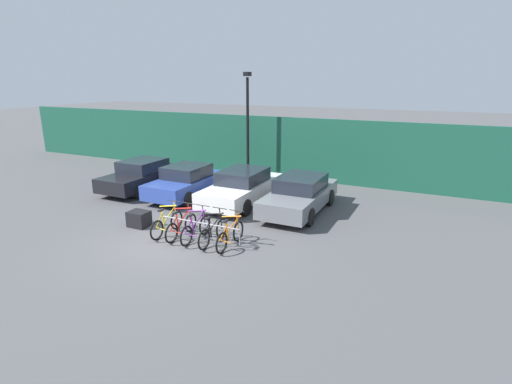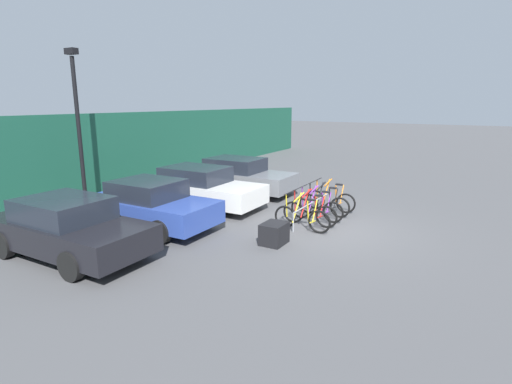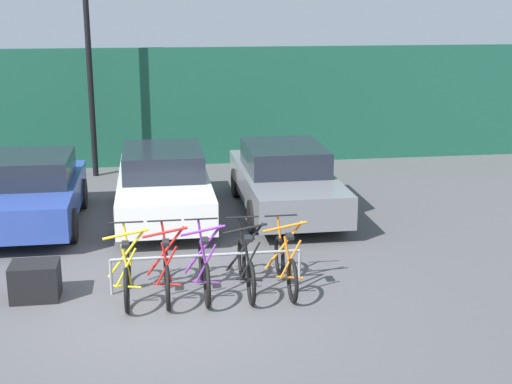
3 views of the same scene
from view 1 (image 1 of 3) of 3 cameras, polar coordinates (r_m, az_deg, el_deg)
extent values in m
plane|color=#4C4C4F|center=(13.03, -12.15, -7.06)|extent=(120.00, 120.00, 0.00)
cube|color=#19513D|center=(20.63, 3.81, 6.31)|extent=(36.00, 0.16, 3.13)
cylinder|color=gray|center=(12.96, -8.04, -4.37)|extent=(2.89, 0.04, 0.04)
cylinder|color=gray|center=(13.86, -13.02, -4.47)|extent=(0.04, 0.04, 0.55)
cylinder|color=gray|center=(12.36, -2.35, -6.61)|extent=(0.04, 0.04, 0.55)
torus|color=black|center=(13.21, -13.98, -5.32)|extent=(0.06, 0.66, 0.66)
torus|color=black|center=(13.97, -11.28, -3.96)|extent=(0.06, 0.66, 0.66)
cylinder|color=yellow|center=(13.60, -12.27, -3.15)|extent=(0.60, 0.04, 0.76)
cylinder|color=yellow|center=(13.46, -12.48, -1.97)|extent=(0.68, 0.04, 0.16)
cylinder|color=yellow|center=(13.37, -13.12, -3.81)|extent=(0.14, 0.04, 0.63)
cylinder|color=yellow|center=(13.21, -13.67, -3.97)|extent=(0.32, 0.03, 0.58)
cylinder|color=yellow|center=(13.36, -13.44, -5.15)|extent=(0.40, 0.03, 0.08)
cylinder|color=yellow|center=(13.83, -11.46, -2.66)|extent=(0.12, 0.04, 0.69)
cylinder|color=black|center=(13.69, -11.65, -1.27)|extent=(0.52, 0.03, 0.03)
cube|color=black|center=(13.19, -13.47, -2.54)|extent=(0.10, 0.22, 0.05)
torus|color=black|center=(12.87, -11.98, -5.77)|extent=(0.06, 0.66, 0.66)
torus|color=black|center=(13.65, -9.33, -4.34)|extent=(0.06, 0.66, 0.66)
cylinder|color=red|center=(13.26, -10.29, -3.53)|extent=(0.60, 0.04, 0.76)
cylinder|color=red|center=(13.13, -10.48, -2.32)|extent=(0.68, 0.04, 0.16)
cylinder|color=red|center=(13.03, -11.13, -4.21)|extent=(0.14, 0.04, 0.63)
cylinder|color=red|center=(12.87, -11.66, -4.38)|extent=(0.32, 0.03, 0.58)
cylinder|color=red|center=(13.02, -11.44, -5.59)|extent=(0.40, 0.03, 0.08)
cylinder|color=red|center=(13.51, -9.49, -3.02)|extent=(0.12, 0.04, 0.69)
cylinder|color=black|center=(13.36, -9.66, -1.59)|extent=(0.52, 0.03, 0.03)
cube|color=black|center=(12.85, -11.45, -2.92)|extent=(0.10, 0.22, 0.05)
torus|color=black|center=(12.55, -9.91, -6.22)|extent=(0.06, 0.66, 0.66)
torus|color=black|center=(13.35, -7.32, -4.72)|extent=(0.06, 0.66, 0.66)
cylinder|color=#752D99|center=(12.96, -8.25, -3.91)|extent=(0.60, 0.04, 0.76)
cylinder|color=#752D99|center=(12.82, -8.43, -2.68)|extent=(0.68, 0.04, 0.16)
cylinder|color=#752D99|center=(12.72, -9.07, -4.62)|extent=(0.14, 0.04, 0.63)
cylinder|color=#752D99|center=(12.56, -9.59, -4.80)|extent=(0.32, 0.03, 0.58)
cylinder|color=#752D99|center=(12.71, -9.39, -6.03)|extent=(0.40, 0.03, 0.08)
cylinder|color=#752D99|center=(13.20, -7.47, -3.38)|extent=(0.12, 0.04, 0.69)
cylinder|color=black|center=(13.06, -7.63, -1.92)|extent=(0.52, 0.03, 0.03)
cube|color=black|center=(12.53, -9.38, -3.30)|extent=(0.10, 0.22, 0.05)
torus|color=black|center=(12.21, -7.44, -6.76)|extent=(0.06, 0.66, 0.66)
torus|color=black|center=(13.04, -4.94, -5.17)|extent=(0.06, 0.66, 0.66)
cylinder|color=black|center=(12.63, -5.82, -4.35)|extent=(0.60, 0.04, 0.76)
cylinder|color=black|center=(12.48, -5.98, -3.09)|extent=(0.68, 0.04, 0.16)
cylinder|color=black|center=(12.39, -6.62, -5.10)|extent=(0.14, 0.04, 0.63)
cylinder|color=black|center=(12.22, -7.12, -5.29)|extent=(0.32, 0.03, 0.58)
cylinder|color=black|center=(12.38, -6.94, -6.54)|extent=(0.40, 0.03, 0.08)
cylinder|color=black|center=(12.88, -5.08, -3.80)|extent=(0.12, 0.04, 0.69)
cylinder|color=black|center=(12.73, -5.21, -2.31)|extent=(0.52, 0.03, 0.03)
cube|color=black|center=(12.19, -6.90, -3.75)|extent=(0.10, 0.22, 0.05)
torus|color=black|center=(11.91, -4.94, -7.28)|extent=(0.06, 0.66, 0.66)
torus|color=black|center=(12.76, -2.56, -5.61)|extent=(0.06, 0.66, 0.66)
cylinder|color=orange|center=(12.34, -3.38, -4.79)|extent=(0.60, 0.04, 0.76)
cylinder|color=orange|center=(12.19, -3.52, -3.51)|extent=(0.68, 0.04, 0.16)
cylinder|color=orange|center=(12.09, -4.14, -5.57)|extent=(0.14, 0.04, 0.63)
cylinder|color=orange|center=(11.92, -4.62, -5.77)|extent=(0.32, 0.03, 0.58)
cylinder|color=orange|center=(12.08, -4.46, -7.05)|extent=(0.40, 0.03, 0.08)
cylinder|color=orange|center=(12.60, -2.67, -4.22)|extent=(0.12, 0.04, 0.69)
cylinder|color=black|center=(12.44, -2.78, -2.70)|extent=(0.52, 0.03, 0.03)
cube|color=black|center=(11.89, -4.40, -4.19)|extent=(0.10, 0.22, 0.05)
cube|color=black|center=(19.21, -15.95, 1.96)|extent=(1.80, 4.20, 0.62)
cube|color=#1E232D|center=(19.16, -15.88, 3.68)|extent=(1.58, 1.93, 0.52)
cylinder|color=black|center=(20.71, -15.49, 2.28)|extent=(0.20, 0.64, 0.64)
cylinder|color=black|center=(19.65, -11.70, 1.81)|extent=(0.20, 0.64, 0.64)
cylinder|color=black|center=(19.00, -20.24, 0.65)|extent=(0.20, 0.64, 0.64)
cylinder|color=black|center=(17.84, -16.37, 0.05)|extent=(0.20, 0.64, 0.64)
cube|color=#2D479E|center=(17.57, -9.97, 1.05)|extent=(1.80, 3.92, 0.62)
cube|color=#1E232D|center=(17.51, -9.87, 2.93)|extent=(1.58, 1.80, 0.52)
cylinder|color=black|center=(19.01, -10.07, 1.42)|extent=(0.20, 0.64, 0.64)
cylinder|color=black|center=(18.09, -5.64, 0.85)|extent=(0.20, 0.64, 0.64)
cylinder|color=black|center=(17.28, -14.41, -0.32)|extent=(0.20, 0.64, 0.64)
cylinder|color=black|center=(16.26, -9.76, -1.05)|extent=(0.20, 0.64, 0.64)
cube|color=silver|center=(16.48, -2.06, 0.30)|extent=(1.80, 4.57, 0.62)
cube|color=#1E232D|center=(16.44, -1.89, 2.31)|extent=(1.58, 2.10, 0.52)
cylinder|color=black|center=(18.06, -2.52, 0.89)|extent=(0.20, 0.64, 0.64)
cylinder|color=black|center=(17.35, 2.48, 0.25)|extent=(0.20, 0.64, 0.64)
cylinder|color=black|center=(15.87, -7.00, -1.37)|extent=(0.20, 0.64, 0.64)
cylinder|color=black|center=(15.05, -1.48, -2.22)|extent=(0.20, 0.64, 0.64)
cube|color=slate|center=(15.52, 6.24, -0.79)|extent=(1.80, 4.56, 0.62)
cube|color=#1E232D|center=(15.47, 6.44, 1.34)|extent=(1.58, 2.10, 0.52)
cylinder|color=black|center=(17.06, 4.99, -0.07)|extent=(0.20, 0.64, 0.64)
cylinder|color=black|center=(16.57, 10.53, -0.77)|extent=(0.20, 0.64, 0.64)
cylinder|color=black|center=(14.72, 1.35, -2.65)|extent=(0.20, 0.64, 0.64)
cylinder|color=black|center=(14.15, 7.69, -3.57)|extent=(0.20, 0.64, 0.64)
cylinder|color=black|center=(20.19, -1.20, 8.89)|extent=(0.14, 0.14, 5.05)
cube|color=black|center=(20.03, -1.24, 16.50)|extent=(0.24, 0.44, 0.20)
cube|color=black|center=(14.57, -16.37, -3.71)|extent=(0.70, 0.56, 0.55)
camera|label=2|loc=(18.95, -47.22, 6.53)|focal=28.00mm
camera|label=3|loc=(7.62, -64.96, 1.07)|focal=50.00mm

